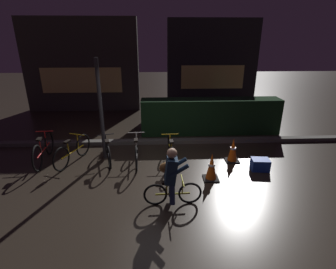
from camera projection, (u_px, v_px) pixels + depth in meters
ground_plane at (161, 178)px, 6.28m from camera, size 40.00×40.00×0.00m
sidewalk_curb at (159, 141)px, 8.31m from camera, size 12.00×0.24×0.12m
hedge_row at (210, 116)px, 9.03m from camera, size 4.80×0.70×1.22m
storefront_left at (82, 66)px, 11.49m from camera, size 5.03×0.54×4.02m
storefront_right at (212, 64)px, 12.40m from camera, size 4.29×0.54×4.02m
street_post at (101, 111)px, 6.84m from camera, size 0.10×0.10×2.74m
parked_bike_leftmost at (44, 149)px, 6.99m from camera, size 0.46×1.71×0.79m
parked_bike_left_mid at (73, 151)px, 6.95m from camera, size 0.59×1.51×0.73m
parked_bike_center_left at (107, 150)px, 7.03m from camera, size 0.52×1.47×0.70m
parked_bike_center_right at (137, 150)px, 6.98m from camera, size 0.46×1.65×0.76m
parked_bike_right_mid at (171, 151)px, 6.98m from camera, size 0.46×1.56×0.72m
traffic_cone_near at (212, 167)px, 6.12m from camera, size 0.36×0.36×0.67m
traffic_cone_far at (233, 150)px, 7.03m from camera, size 0.36×0.36×0.67m
blue_crate at (260, 164)px, 6.61m from camera, size 0.47×0.36×0.30m
cyclist at (171, 176)px, 5.10m from camera, size 1.19×0.51×1.25m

